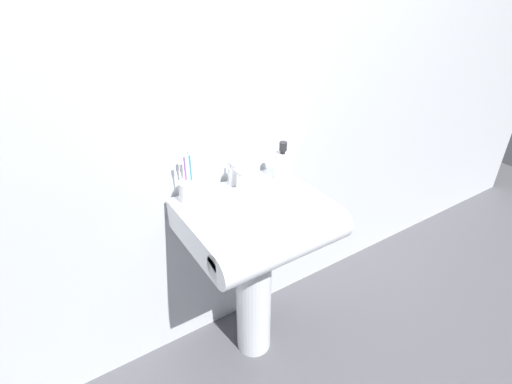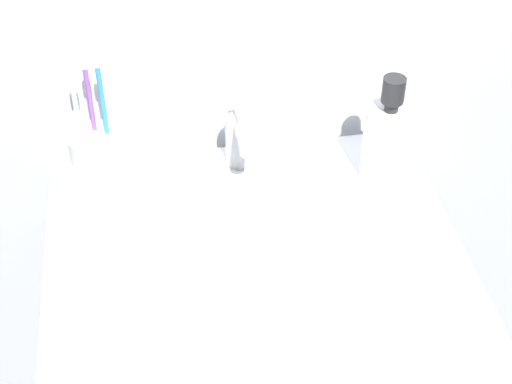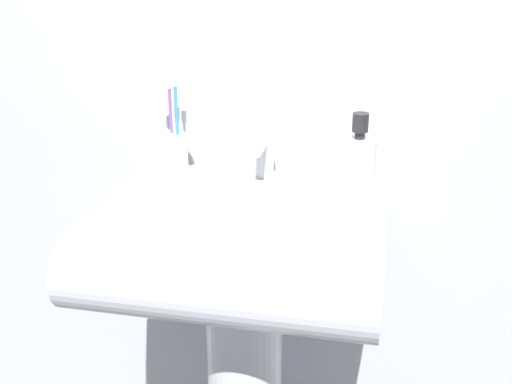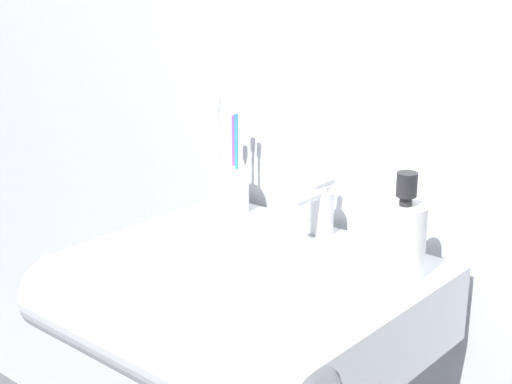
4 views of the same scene
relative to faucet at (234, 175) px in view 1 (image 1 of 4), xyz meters
The scene contains 7 objects.
ground_plane 0.89m from the faucet, 92.83° to the right, with size 6.00×6.00×0.00m, color #4C4C51.
wall_back 0.33m from the faucet, 94.82° to the left, with size 5.00×0.05×2.40m, color silver.
sink_pedestal 0.55m from the faucet, 92.83° to the right, with size 0.16×0.16×0.70m, color white.
sink_basin 0.24m from the faucet, 92.17° to the right, with size 0.55×0.49×0.13m.
faucet is the anchor object (origin of this frame).
toothbrush_cup 0.21m from the faucet, behind, with size 0.08×0.08×0.22m.
soap_bottle 0.21m from the faucet, 16.13° to the right, with size 0.07×0.07×0.17m.
Camera 1 is at (-0.70, -1.11, 1.67)m, focal length 28.00 mm.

